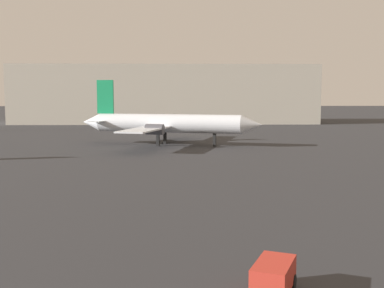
{
  "coord_description": "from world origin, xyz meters",
  "views": [
    {
      "loc": [
        -0.94,
        -6.25,
        7.6
      ],
      "look_at": [
        0.32,
        36.12,
        3.14
      ],
      "focal_mm": 44.49,
      "sensor_mm": 36.0,
      "label": 1
    }
  ],
  "objects": [
    {
      "name": "terminal_building",
      "position": [
        -4.25,
        121.25,
        7.51
      ],
      "size": [
        78.2,
        18.92,
        15.03
      ],
      "primitive_type": "cube",
      "color": "beige",
      "rests_on": "ground_plane"
    },
    {
      "name": "airplane_distant",
      "position": [
        -2.67,
        64.73,
        3.24
      ],
      "size": [
        27.66,
        26.12,
        9.75
      ],
      "rotation": [
        0.0,
        0.0,
        -0.29
      ],
      "color": "silver",
      "rests_on": "ground_plane"
    },
    {
      "name": "baggage_cart",
      "position": [
        2.65,
        10.97,
        0.76
      ],
      "size": [
        2.17,
        2.72,
        1.3
      ],
      "rotation": [
        0.0,
        0.0,
        1.16
      ],
      "color": "red",
      "rests_on": "ground_plane"
    }
  ]
}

